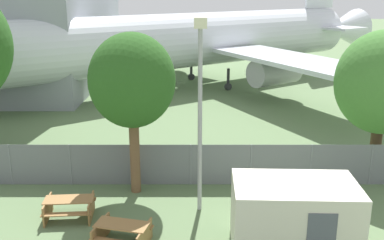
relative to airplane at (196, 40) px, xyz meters
The scene contains 8 objects.
perimeter_fence 20.56m from the airplane, 98.68° to the right, with size 56.07×0.07×1.80m.
airplane is the anchor object (origin of this frame).
portable_cabin 25.47m from the airplane, 83.80° to the right, with size 3.91×2.47×2.33m.
picnic_bench_near_cabin 25.22m from the airplane, 96.29° to the right, with size 2.01×1.77×0.76m.
picnic_bench_open_grass 23.80m from the airplane, 102.09° to the right, with size 1.87×1.53×0.76m.
tree_left_of_cabin 20.37m from the airplane, 67.56° to the right, with size 4.10×4.10×6.45m.
tree_behind_benches 20.97m from the airplane, 97.62° to the right, with size 3.38×3.38×6.53m.
light_mast 22.35m from the airplane, 90.45° to the right, with size 0.44×0.44×7.14m.
Camera 1 is at (2.61, -6.85, 8.07)m, focal length 42.00 mm.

